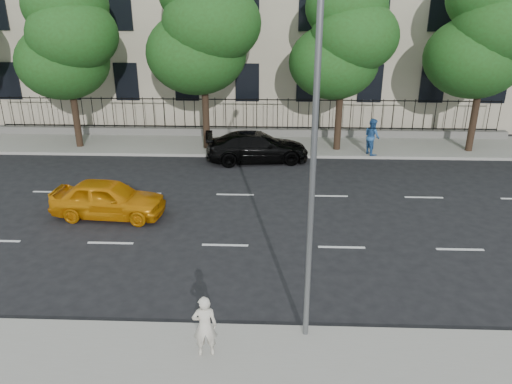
% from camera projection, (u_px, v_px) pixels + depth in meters
% --- Properties ---
extents(ground, '(120.00, 120.00, 0.00)m').
position_uv_depth(ground, '(217.00, 285.00, 14.88)').
color(ground, black).
rests_on(ground, ground).
extents(near_sidewalk, '(60.00, 4.00, 0.15)m').
position_uv_depth(near_sidewalk, '(197.00, 382.00, 11.16)').
color(near_sidewalk, gray).
rests_on(near_sidewalk, ground).
extents(far_sidewalk, '(60.00, 4.00, 0.15)m').
position_uv_depth(far_sidewalk, '(245.00, 145.00, 27.77)').
color(far_sidewalk, gray).
rests_on(far_sidewalk, ground).
extents(lane_markings, '(49.60, 4.62, 0.01)m').
position_uv_depth(lane_markings, '(231.00, 217.00, 19.26)').
color(lane_markings, silver).
rests_on(lane_markings, ground).
extents(iron_fence, '(30.00, 0.50, 2.20)m').
position_uv_depth(iron_fence, '(246.00, 127.00, 29.12)').
color(iron_fence, slate).
rests_on(iron_fence, far_sidewalk).
extents(street_light, '(0.25, 3.32, 8.05)m').
position_uv_depth(street_light, '(312.00, 136.00, 11.18)').
color(street_light, slate).
rests_on(street_light, near_sidewalk).
extents(tree_b, '(5.53, 5.12, 8.97)m').
position_uv_depth(tree_b, '(67.00, 38.00, 25.29)').
color(tree_b, '#382619').
rests_on(tree_b, far_sidewalk).
extents(tree_c, '(5.89, 5.50, 9.80)m').
position_uv_depth(tree_c, '(204.00, 26.00, 24.82)').
color(tree_c, '#382619').
rests_on(tree_c, far_sidewalk).
extents(tree_d, '(5.34, 4.94, 8.84)m').
position_uv_depth(tree_d, '(344.00, 39.00, 24.80)').
color(tree_d, '#382619').
rests_on(tree_d, far_sidewalk).
extents(tree_e, '(5.71, 5.31, 9.46)m').
position_uv_depth(tree_e, '(488.00, 32.00, 24.41)').
color(tree_e, '#382619').
rests_on(tree_e, far_sidewalk).
extents(yellow_taxi, '(4.43, 2.06, 1.47)m').
position_uv_depth(yellow_taxi, '(108.00, 199.00, 19.08)').
color(yellow_taxi, orange).
rests_on(yellow_taxi, ground).
extents(black_sedan, '(5.39, 2.76, 1.50)m').
position_uv_depth(black_sedan, '(257.00, 147.00, 25.17)').
color(black_sedan, black).
rests_on(black_sedan, ground).
extents(woman_near, '(0.64, 0.47, 1.60)m').
position_uv_depth(woman_near, '(205.00, 326.00, 11.60)').
color(woman_near, beige).
rests_on(woman_near, near_sidewalk).
extents(pedestrian_far, '(1.01, 1.12, 1.88)m').
position_uv_depth(pedestrian_far, '(372.00, 137.00, 25.67)').
color(pedestrian_far, '#2B5A9A').
rests_on(pedestrian_far, far_sidewalk).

